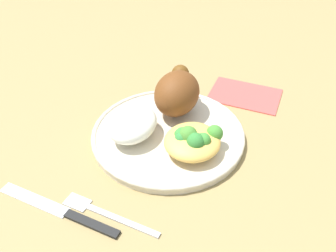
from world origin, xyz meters
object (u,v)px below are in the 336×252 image
at_px(napkin, 245,95).
at_px(mac_cheese_with_broccoli, 193,140).
at_px(plate, 168,134).
at_px(rice_pile, 133,124).
at_px(fork, 105,213).
at_px(knife, 67,213).
at_px(roasted_chicken, 177,92).

bearing_deg(napkin, mac_cheese_with_broccoli, 171.50).
bearing_deg(mac_cheese_with_broccoli, plate, 65.36).
distance_m(rice_pile, napkin, 0.25).
height_order(fork, napkin, fork).
height_order(mac_cheese_with_broccoli, knife, mac_cheese_with_broccoli).
bearing_deg(plate, fork, 176.60).
distance_m(plate, knife, 0.21).
relative_size(plate, fork, 1.76).
bearing_deg(mac_cheese_with_broccoli, fork, 157.62).
bearing_deg(knife, fork, -64.96).
bearing_deg(napkin, roasted_chicken, 142.15).
relative_size(mac_cheese_with_broccoli, knife, 0.48).
bearing_deg(mac_cheese_with_broccoli, roasted_chicken, 37.03).
bearing_deg(roasted_chicken, rice_pile, 157.34).
bearing_deg(rice_pile, plate, -56.21).
relative_size(rice_pile, fork, 0.65).
distance_m(rice_pile, knife, 0.17).
bearing_deg(mac_cheese_with_broccoli, napkin, -8.50).
bearing_deg(napkin, knife, 159.77).
relative_size(plate, mac_cheese_with_broccoli, 2.77).
relative_size(plate, napkin, 1.91).
distance_m(mac_cheese_with_broccoli, knife, 0.21).
bearing_deg(fork, napkin, -14.72).
bearing_deg(roasted_chicken, napkin, -37.85).
distance_m(rice_pile, fork, 0.15).
xyz_separation_m(roasted_chicken, fork, (-0.23, 0.00, -0.05)).
height_order(roasted_chicken, rice_pile, roasted_chicken).
height_order(roasted_chicken, fork, roasted_chicken).
xyz_separation_m(mac_cheese_with_broccoli, fork, (-0.15, 0.06, -0.03)).
relative_size(mac_cheese_with_broccoli, fork, 0.64).
bearing_deg(knife, rice_pile, -2.93).
bearing_deg(fork, rice_pile, 14.17).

